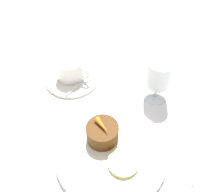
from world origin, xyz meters
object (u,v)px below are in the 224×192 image
object	(u,v)px
dinner_plate	(111,151)
wine_glass	(159,77)
coffee_cup	(71,69)
dessert_cake	(103,133)

from	to	relation	value
dinner_plate	wine_glass	distance (m)	0.23
coffee_cup	dessert_cake	xyz separation A→B (m)	(0.20, -0.14, -0.01)
wine_glass	dessert_cake	bearing A→B (deg)	-104.52
coffee_cup	dessert_cake	distance (m)	0.24
dinner_plate	dessert_cake	bearing A→B (deg)	152.23
wine_glass	coffee_cup	bearing A→B (deg)	-166.73
dinner_plate	dessert_cake	size ratio (longest dim) A/B	3.41
coffee_cup	wine_glass	world-z (taller)	wine_glass
dinner_plate	coffee_cup	distance (m)	0.28
dinner_plate	coffee_cup	bearing A→B (deg)	145.68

